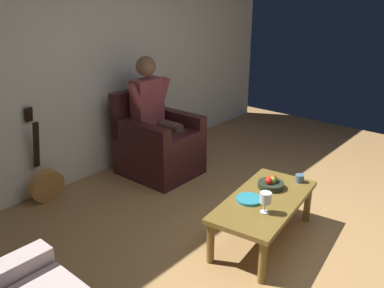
{
  "coord_description": "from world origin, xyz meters",
  "views": [
    {
      "loc": [
        2.69,
        0.98,
        2.0
      ],
      "look_at": [
        -0.05,
        -1.35,
        0.62
      ],
      "focal_mm": 37.7,
      "sensor_mm": 36.0,
      "label": 1
    }
  ],
  "objects": [
    {
      "name": "fruit_bowl",
      "position": [
        -0.13,
        -0.53,
        0.43
      ],
      "size": [
        0.22,
        0.22,
        0.11
      ],
      "color": "#232E1F",
      "rests_on": "coffee_table"
    },
    {
      "name": "ground_plane",
      "position": [
        0.0,
        0.0,
        0.0
      ],
      "size": [
        6.81,
        6.81,
        0.0
      ],
      "primitive_type": "plane",
      "color": "#AC7F4B"
    },
    {
      "name": "wine_glass_near",
      "position": [
        0.26,
        -0.35,
        0.51
      ],
      "size": [
        0.09,
        0.09,
        0.17
      ],
      "color": "silver",
      "rests_on": "coffee_table"
    },
    {
      "name": "guitar",
      "position": [
        0.89,
        -2.46,
        0.21
      ],
      "size": [
        0.35,
        0.26,
        0.96
      ],
      "color": "#B87F40",
      "rests_on": "ground"
    },
    {
      "name": "wall_back",
      "position": [
        0.0,
        -2.67,
        1.38
      ],
      "size": [
        6.08,
        0.06,
        2.77
      ],
      "primitive_type": "cube",
      "color": "white",
      "rests_on": "ground"
    },
    {
      "name": "coffee_table",
      "position": [
        0.08,
        -0.46,
        0.34
      ],
      "size": [
        1.16,
        0.67,
        0.39
      ],
      "rotation": [
        0.0,
        0.0,
        0.13
      ],
      "color": "brown",
      "rests_on": "ground"
    },
    {
      "name": "armchair",
      "position": [
        -0.32,
        -2.1,
        0.34
      ],
      "size": [
        0.72,
        0.81,
        0.95
      ],
      "rotation": [
        0.0,
        0.0,
        0.01
      ],
      "color": "#371618",
      "rests_on": "ground"
    },
    {
      "name": "person_seated",
      "position": [
        -0.32,
        -2.13,
        0.73
      ],
      "size": [
        0.63,
        0.56,
        1.33
      ],
      "rotation": [
        0.0,
        0.0,
        0.01
      ],
      "color": "#904047",
      "rests_on": "ground"
    },
    {
      "name": "candle_jar",
      "position": [
        -0.4,
        -0.39,
        0.42
      ],
      "size": [
        0.08,
        0.08,
        0.07
      ],
      "primitive_type": "cylinder",
      "color": "slate",
      "rests_on": "coffee_table"
    },
    {
      "name": "decorative_dish",
      "position": [
        0.18,
        -0.54,
        0.4
      ],
      "size": [
        0.21,
        0.21,
        0.02
      ],
      "primitive_type": "cylinder",
      "color": "teal",
      "rests_on": "coffee_table"
    }
  ]
}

